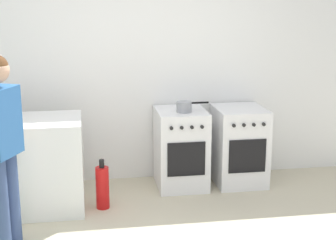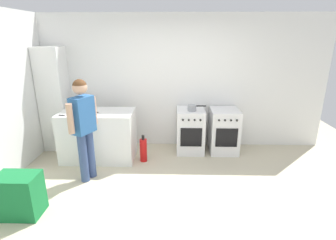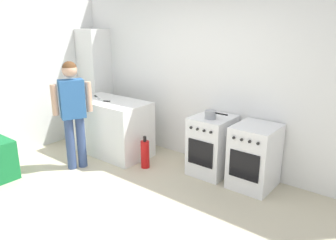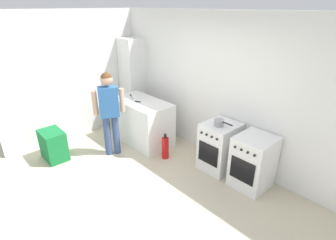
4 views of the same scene
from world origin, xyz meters
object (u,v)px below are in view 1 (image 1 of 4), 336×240
oven_left (181,148)px  person (1,136)px  fire_extinguisher (102,187)px  oven_right (239,145)px  pot (184,107)px

oven_left → person: person is taller
oven_left → fire_extinguisher: size_ratio=1.70×
oven_right → fire_extinguisher: 1.61m
oven_left → fire_extinguisher: bearing=-151.2°
pot → fire_extinguisher: (-0.89, -0.38, -0.69)m
oven_right → person: person is taller
pot → fire_extinguisher: size_ratio=0.68×
oven_left → oven_right: size_ratio=1.00×
person → fire_extinguisher: size_ratio=3.21×
fire_extinguisher → pot: bearing=23.4°
oven_left → oven_right: (0.65, 0.00, 0.00)m
pot → person: 1.98m
oven_right → fire_extinguisher: (-1.52, -0.48, -0.21)m
oven_left → person: (-1.68, -1.12, 0.53)m
oven_left → pot: 0.49m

